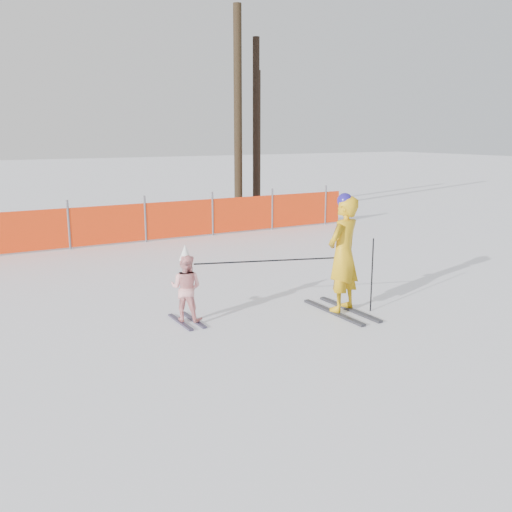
% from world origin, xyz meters
% --- Properties ---
extents(ground, '(120.00, 120.00, 0.00)m').
position_xyz_m(ground, '(0.00, 0.00, 0.00)').
color(ground, white).
rests_on(ground, ground).
extents(adult, '(0.80, 1.52, 1.96)m').
position_xyz_m(adult, '(1.35, 0.02, 0.98)').
color(adult, black).
rests_on(adult, ground).
extents(child, '(0.64, 0.86, 1.23)m').
position_xyz_m(child, '(-1.06, 0.83, 0.56)').
color(child, black).
rests_on(child, ground).
extents(ski_poles, '(2.75, 0.99, 1.22)m').
position_xyz_m(ski_poles, '(0.72, 0.22, 0.81)').
color(ski_poles, black).
rests_on(ski_poles, ground).
extents(safety_fence, '(16.55, 0.06, 1.25)m').
position_xyz_m(safety_fence, '(-1.12, 7.54, 0.56)').
color(safety_fence, '#595960').
rests_on(safety_fence, ground).
extents(tree_trunks, '(1.96, 1.91, 6.94)m').
position_xyz_m(tree_trunks, '(5.60, 10.68, 3.08)').
color(tree_trunks, black).
rests_on(tree_trunks, ground).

